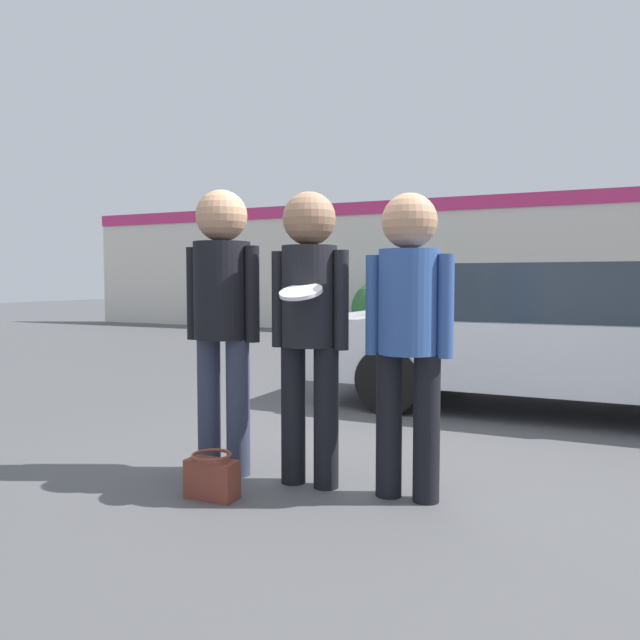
% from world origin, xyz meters
% --- Properties ---
extents(ground_plane, '(56.00, 56.00, 0.00)m').
position_xyz_m(ground_plane, '(0.00, 0.00, 0.00)').
color(ground_plane, '#4C4C4F').
extents(storefront_building, '(24.00, 0.22, 3.10)m').
position_xyz_m(storefront_building, '(0.00, 10.47, 1.58)').
color(storefront_building, silver).
rests_on(storefront_building, ground).
extents(person_left, '(0.53, 0.36, 1.81)m').
position_xyz_m(person_left, '(-0.78, -0.36, 1.10)').
color(person_left, '#2D3347').
rests_on(person_left, ground).
extents(person_middle_with_frisbee, '(0.50, 0.52, 1.77)m').
position_xyz_m(person_middle_with_frisbee, '(-0.17, -0.35, 1.06)').
color(person_middle_with_frisbee, black).
rests_on(person_middle_with_frisbee, ground).
extents(person_right, '(0.51, 0.34, 1.73)m').
position_xyz_m(person_right, '(0.44, -0.33, 1.03)').
color(person_right, black).
rests_on(person_right, ground).
extents(parked_car_near, '(4.38, 1.93, 1.39)m').
position_xyz_m(parked_car_near, '(0.96, 2.67, 0.71)').
color(parked_car_near, silver).
rests_on(parked_car_near, ground).
extents(shrub, '(1.21, 1.21, 1.21)m').
position_xyz_m(shrub, '(-3.24, 9.68, 0.61)').
color(shrub, '#2D6B33').
rests_on(shrub, ground).
extents(handbag, '(0.30, 0.23, 0.26)m').
position_xyz_m(handbag, '(-0.58, -0.79, 0.12)').
color(handbag, brown).
rests_on(handbag, ground).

